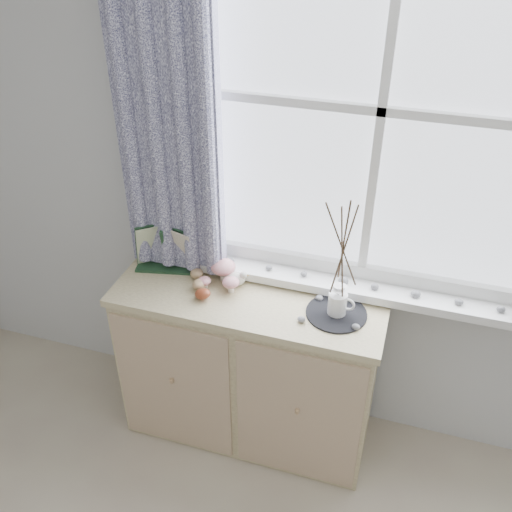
{
  "coord_description": "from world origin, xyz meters",
  "views": [
    {
      "loc": [
        0.47,
        -0.1,
        2.38
      ],
      "look_at": [
        -0.1,
        1.7,
        1.1
      ],
      "focal_mm": 40.0,
      "sensor_mm": 36.0,
      "label": 1
    }
  ],
  "objects_px": {
    "sideboard": "(249,366)",
    "botanical_book": "(163,250)",
    "twig_pitcher": "(343,245)",
    "toadstool_cluster": "(223,272)"
  },
  "relations": [
    {
      "from": "sideboard",
      "to": "botanical_book",
      "type": "height_order",
      "value": "botanical_book"
    },
    {
      "from": "botanical_book",
      "to": "twig_pitcher",
      "type": "xyz_separation_m",
      "value": [
        0.81,
        -0.06,
        0.22
      ]
    },
    {
      "from": "botanical_book",
      "to": "sideboard",
      "type": "bearing_deg",
      "value": -20.19
    },
    {
      "from": "botanical_book",
      "to": "twig_pitcher",
      "type": "bearing_deg",
      "value": -16.5
    },
    {
      "from": "sideboard",
      "to": "botanical_book",
      "type": "distance_m",
      "value": 0.69
    },
    {
      "from": "sideboard",
      "to": "twig_pitcher",
      "type": "bearing_deg",
      "value": -0.49
    },
    {
      "from": "sideboard",
      "to": "toadstool_cluster",
      "type": "distance_m",
      "value": 0.51
    },
    {
      "from": "sideboard",
      "to": "botanical_book",
      "type": "relative_size",
      "value": 3.58
    },
    {
      "from": "twig_pitcher",
      "to": "botanical_book",
      "type": "bearing_deg",
      "value": 179.72
    },
    {
      "from": "sideboard",
      "to": "toadstool_cluster",
      "type": "bearing_deg",
      "value": 157.9
    }
  ]
}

